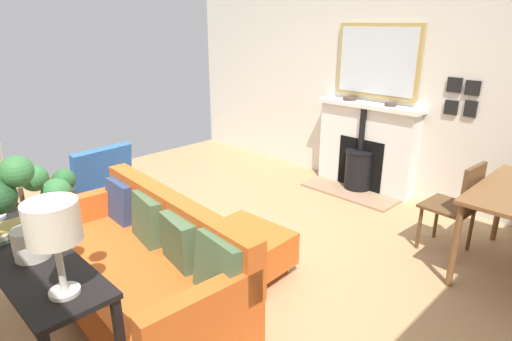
% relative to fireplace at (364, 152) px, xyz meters
% --- Properties ---
extents(ground_plane, '(4.85, 6.07, 0.01)m').
position_rel_fireplace_xyz_m(ground_plane, '(2.23, -0.07, -0.48)').
color(ground_plane, tan).
extents(wall_left, '(0.12, 6.07, 2.71)m').
position_rel_fireplace_xyz_m(wall_left, '(-0.20, -0.07, 0.89)').
color(wall_left, silver).
rests_on(wall_left, ground).
extents(fireplace, '(0.62, 1.30, 1.07)m').
position_rel_fireplace_xyz_m(fireplace, '(0.00, 0.00, 0.00)').
color(fireplace, '#9E7A5B').
rests_on(fireplace, ground).
extents(mirror_over_mantel, '(0.04, 1.04, 0.83)m').
position_rel_fireplace_xyz_m(mirror_over_mantel, '(-0.11, -0.00, 1.07)').
color(mirror_over_mantel, tan).
extents(mantel_bowl_near, '(0.16, 0.16, 0.04)m').
position_rel_fireplace_xyz_m(mantel_bowl_near, '(-0.02, -0.27, 0.62)').
color(mantel_bowl_near, '#47382D').
rests_on(mantel_bowl_near, fireplace).
extents(mantel_bowl_far, '(0.13, 0.13, 0.04)m').
position_rel_fireplace_xyz_m(mantel_bowl_far, '(-0.02, 0.27, 0.62)').
color(mantel_bowl_far, '#47382D').
rests_on(mantel_bowl_far, fireplace).
extents(sofa, '(0.91, 1.85, 0.82)m').
position_rel_fireplace_xyz_m(sofa, '(3.17, 0.20, -0.11)').
color(sofa, '#B2B2B7').
rests_on(sofa, ground).
extents(ottoman, '(0.58, 0.68, 0.37)m').
position_rel_fireplace_xyz_m(ottoman, '(2.31, 0.34, -0.24)').
color(ottoman, '#B2B2B7').
rests_on(ottoman, ground).
extents(armchair_accent, '(0.71, 0.64, 0.84)m').
position_rel_fireplace_xyz_m(armchair_accent, '(2.74, -1.39, -0.00)').
color(armchair_accent, '#4C3321').
rests_on(armchair_accent, ground).
extents(console_table, '(0.38, 1.49, 0.78)m').
position_rel_fireplace_xyz_m(console_table, '(3.86, 0.19, 0.21)').
color(console_table, black).
rests_on(console_table, ground).
extents(table_lamp_far_end, '(0.23, 0.23, 0.46)m').
position_rel_fireplace_xyz_m(table_lamp_far_end, '(3.86, 0.75, 0.66)').
color(table_lamp_far_end, beige).
rests_on(table_lamp_far_end, console_table).
extents(potted_plant, '(0.52, 0.49, 0.64)m').
position_rel_fireplace_xyz_m(potted_plant, '(3.87, 0.32, 0.70)').
color(potted_plant, silver).
rests_on(potted_plant, console_table).
extents(book_stack, '(0.30, 0.22, 0.07)m').
position_rel_fireplace_xyz_m(book_stack, '(3.87, -0.04, 0.35)').
color(book_stack, '#4C7056').
rests_on(book_stack, console_table).
extents(dining_chair_near_fireplace, '(0.43, 0.43, 0.85)m').
position_rel_fireplace_xyz_m(dining_chair_near_fireplace, '(0.80, 1.42, 0.03)').
color(dining_chair_near_fireplace, brown).
rests_on(dining_chair_near_fireplace, ground).
extents(photo_gallery_row, '(0.02, 0.33, 0.38)m').
position_rel_fireplace_xyz_m(photo_gallery_row, '(-0.12, 0.99, 0.77)').
color(photo_gallery_row, black).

